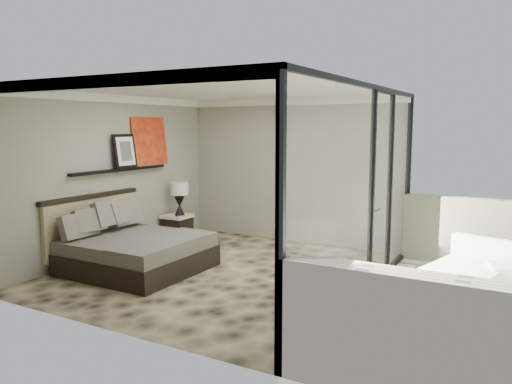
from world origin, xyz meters
The scene contains 14 objects.
floor centered at (0.00, 0.00, 0.00)m, with size 5.00×5.00×0.00m, color black.
ceiling centered at (0.00, 0.00, 2.79)m, with size 4.50×5.00×0.02m, color silver.
back_wall centered at (0.00, 2.49, 1.40)m, with size 4.50×0.02×2.80m, color gray.
left_wall centered at (-2.24, 0.00, 1.40)m, with size 0.02×5.00×2.80m, color gray.
glass_wall centered at (2.25, 0.00, 1.40)m, with size 0.08×5.00×2.80m, color white.
terrace_slab centered at (3.75, 0.00, -0.06)m, with size 3.00×5.00×0.12m, color beige.
picture_ledge centered at (-2.18, 0.10, 1.50)m, with size 0.12×2.20×0.05m, color black.
bed centered at (-1.33, -0.56, 0.32)m, with size 1.98×1.92×1.09m.
nightstand centered at (-1.96, 1.37, 0.25)m, with size 0.50×0.50×0.50m, color black.
table_lamp centered at (-1.90, 1.38, 0.94)m, with size 0.36×0.36×0.65m.
abstract_canvas centered at (-2.19, 0.89, 1.97)m, with size 0.04×0.90×0.90m, color #9D470D.
framed_print centered at (-2.14, 0.18, 1.82)m, with size 0.03×0.50×0.60m, color black.
ottoman centered at (3.93, 0.88, 0.22)m, with size 0.45×0.45×0.45m, color silver.
lounger centered at (3.40, 0.55, 0.22)m, with size 1.32×1.96×0.70m.
Camera 1 is at (4.18, -6.32, 2.27)m, focal length 35.00 mm.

